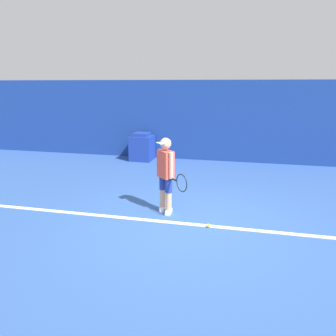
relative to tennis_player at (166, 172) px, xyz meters
The scene contains 6 objects.
ground_plane 1.09m from the tennis_player, 43.60° to the right, with size 24.00×24.00×0.00m, color #2D5193.
back_wall 4.90m from the tennis_player, 83.91° to the left, with size 24.00×0.10×2.63m.
court_baseline 1.09m from the tennis_player, 43.17° to the right, with size 21.60×0.10×0.01m.
tennis_player is the anchor object (origin of this frame).
tennis_ball 1.32m from the tennis_player, 30.41° to the right, with size 0.07×0.07×0.07m.
covered_chair 4.78m from the tennis_player, 113.37° to the left, with size 0.71×0.75×0.92m.
Camera 1 is at (0.93, -5.50, 2.51)m, focal length 35.00 mm.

